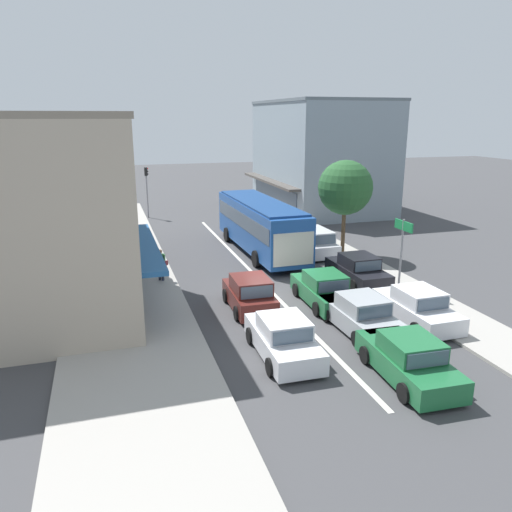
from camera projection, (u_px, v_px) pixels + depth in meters
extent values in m
plane|color=#3F3F42|center=(277.00, 297.00, 23.50)|extent=(140.00, 140.00, 0.00)
cube|color=silver|center=(252.00, 272.00, 27.18)|extent=(0.20, 28.00, 0.01)
cube|color=#A39E96|center=(122.00, 272.00, 27.09)|extent=(5.20, 44.00, 0.14)
cube|color=#A39E96|center=(339.00, 253.00, 30.75)|extent=(2.80, 44.00, 0.12)
cube|color=#B2A38E|center=(35.00, 222.00, 20.32)|extent=(7.68, 9.31, 8.13)
cube|color=#23568E|center=(144.00, 246.00, 21.90)|extent=(1.10, 8.57, 0.20)
cube|color=#425160|center=(136.00, 275.00, 22.13)|extent=(0.06, 7.45, 1.80)
cube|color=gray|center=(22.00, 115.00, 19.19)|extent=(7.84, 9.31, 0.24)
cube|color=#B2A38E|center=(54.00, 205.00, 28.49)|extent=(6.37, 7.24, 6.60)
cube|color=#4C4742|center=(120.00, 212.00, 29.67)|extent=(1.10, 6.66, 0.20)
cube|color=#425160|center=(115.00, 234.00, 29.91)|extent=(0.06, 5.79, 1.80)
cube|color=gray|center=(47.00, 144.00, 27.57)|extent=(6.53, 7.24, 0.24)
cube|color=#84939E|center=(320.00, 157.00, 44.90)|extent=(8.67, 13.65, 9.36)
cube|color=#4C4742|center=(270.00, 181.00, 44.08)|extent=(1.10, 12.56, 0.20)
cube|color=#425160|center=(274.00, 195.00, 44.55)|extent=(0.06, 10.92, 1.80)
cube|color=slate|center=(322.00, 101.00, 43.60)|extent=(8.83, 13.65, 0.24)
cube|color=#1E4C99|center=(260.00, 225.00, 30.78)|extent=(2.72, 10.85, 2.70)
cube|color=#425160|center=(260.00, 218.00, 30.67)|extent=(2.75, 10.42, 0.90)
cube|color=beige|center=(294.00, 249.00, 25.87)|extent=(2.25, 0.11, 1.76)
cube|color=navy|center=(260.00, 202.00, 30.40)|extent=(2.58, 9.98, 0.12)
cylinder|color=black|center=(227.00, 235.00, 33.82)|extent=(0.28, 0.97, 0.96)
cylinder|color=black|center=(262.00, 232.00, 34.57)|extent=(0.28, 0.97, 0.96)
cylinder|color=black|center=(256.00, 259.00, 28.04)|extent=(0.28, 0.97, 0.96)
cylinder|color=black|center=(297.00, 255.00, 28.79)|extent=(0.28, 0.97, 0.96)
cube|color=silver|center=(283.00, 342.00, 17.62)|extent=(1.80, 4.23, 0.72)
cube|color=silver|center=(284.00, 326.00, 17.34)|extent=(1.60, 1.83, 0.60)
cube|color=#425160|center=(276.00, 316.00, 18.20)|extent=(1.44, 0.09, 0.51)
cube|color=#425160|center=(293.00, 337.00, 16.49)|extent=(1.40, 0.09, 0.48)
cylinder|color=black|center=(250.00, 336.00, 18.61)|extent=(0.19, 0.62, 0.62)
cylinder|color=black|center=(293.00, 330.00, 19.06)|extent=(0.19, 0.62, 0.62)
cylinder|color=black|center=(270.00, 367.00, 16.28)|extent=(0.19, 0.62, 0.62)
cylinder|color=black|center=(319.00, 360.00, 16.73)|extent=(0.19, 0.62, 0.62)
cube|color=#561E19|center=(249.00, 298.00, 21.90)|extent=(1.74, 3.74, 0.76)
cube|color=#561E19|center=(251.00, 285.00, 21.43)|extent=(1.57, 1.94, 0.64)
cube|color=#425160|center=(245.00, 278.00, 22.33)|extent=(1.40, 0.10, 0.54)
cube|color=#425160|center=(257.00, 292.00, 20.53)|extent=(1.37, 0.10, 0.51)
cylinder|color=black|center=(226.00, 296.00, 22.77)|extent=(0.20, 0.62, 0.62)
cylinder|color=black|center=(260.00, 292.00, 23.20)|extent=(0.20, 0.62, 0.62)
cylinder|color=black|center=(237.00, 313.00, 20.71)|extent=(0.20, 0.62, 0.62)
cylinder|color=black|center=(274.00, 309.00, 21.14)|extent=(0.20, 0.62, 0.62)
cube|color=#1E6638|center=(324.00, 293.00, 22.52)|extent=(1.81, 4.24, 0.72)
cube|color=#1E6638|center=(325.00, 280.00, 22.25)|extent=(1.60, 1.83, 0.60)
cube|color=#425160|center=(317.00, 274.00, 23.11)|extent=(1.44, 0.09, 0.51)
cube|color=#425160|center=(334.00, 286.00, 21.40)|extent=(1.40, 0.09, 0.48)
cylinder|color=black|center=(296.00, 290.00, 23.52)|extent=(0.19, 0.62, 0.62)
cylinder|color=black|center=(330.00, 287.00, 23.97)|extent=(0.19, 0.62, 0.62)
cylinder|color=black|center=(317.00, 309.00, 21.19)|extent=(0.19, 0.62, 0.62)
cylinder|color=black|center=(354.00, 305.00, 21.63)|extent=(0.19, 0.62, 0.62)
cube|color=#9EA3A8|center=(361.00, 319.00, 19.68)|extent=(1.83, 4.24, 0.72)
cube|color=#9EA3A8|center=(363.00, 304.00, 19.41)|extent=(1.61, 1.84, 0.60)
cube|color=#425160|center=(351.00, 296.00, 20.25)|extent=(1.44, 0.10, 0.51)
cube|color=#425160|center=(375.00, 312.00, 18.57)|extent=(1.41, 0.10, 0.48)
cylinder|color=black|center=(326.00, 314.00, 20.62)|extent=(0.20, 0.62, 0.62)
cylinder|color=black|center=(363.00, 309.00, 21.15)|extent=(0.20, 0.62, 0.62)
cylinder|color=black|center=(357.00, 339.00, 18.32)|extent=(0.20, 0.62, 0.62)
cylinder|color=black|center=(397.00, 333.00, 18.84)|extent=(0.20, 0.62, 0.62)
cube|color=#1E6638|center=(408.00, 364.00, 16.08)|extent=(1.90, 4.27, 0.72)
cube|color=#1E6638|center=(411.00, 346.00, 15.80)|extent=(1.64, 1.87, 0.60)
cube|color=#425160|center=(396.00, 335.00, 16.66)|extent=(1.44, 0.12, 0.51)
cube|color=#425160|center=(428.00, 360.00, 14.95)|extent=(1.41, 0.12, 0.48)
cylinder|color=black|center=(365.00, 355.00, 17.10)|extent=(0.21, 0.63, 0.62)
cylinder|color=black|center=(410.00, 349.00, 17.51)|extent=(0.21, 0.63, 0.62)
cylinder|color=black|center=(404.00, 393.00, 14.75)|extent=(0.21, 0.63, 0.62)
cylinder|color=black|center=(455.00, 385.00, 15.16)|extent=(0.21, 0.63, 0.62)
cube|color=silver|center=(416.00, 311.00, 20.47)|extent=(1.75, 4.21, 0.72)
cube|color=silver|center=(419.00, 296.00, 20.20)|extent=(1.57, 1.81, 0.60)
cube|color=#425160|center=(406.00, 289.00, 21.05)|extent=(1.44, 0.07, 0.51)
cube|color=#425160|center=(433.00, 304.00, 19.36)|extent=(1.40, 0.07, 0.48)
cylinder|color=black|center=(381.00, 307.00, 21.43)|extent=(0.18, 0.62, 0.62)
cylinder|color=black|center=(416.00, 302.00, 21.93)|extent=(0.18, 0.62, 0.62)
cylinder|color=black|center=(416.00, 330.00, 19.12)|extent=(0.18, 0.62, 0.62)
cylinder|color=black|center=(454.00, 324.00, 19.61)|extent=(0.18, 0.62, 0.62)
cube|color=black|center=(357.00, 273.00, 25.41)|extent=(1.73, 4.20, 0.72)
cube|color=black|center=(359.00, 261.00, 25.14)|extent=(1.56, 1.80, 0.60)
cube|color=#425160|center=(351.00, 256.00, 25.98)|extent=(1.44, 0.06, 0.51)
cube|color=#425160|center=(368.00, 266.00, 24.29)|extent=(1.40, 0.06, 0.48)
cylinder|color=black|center=(331.00, 271.00, 26.38)|extent=(0.18, 0.62, 0.62)
cylinder|color=black|center=(360.00, 268.00, 26.86)|extent=(0.18, 0.62, 0.62)
cylinder|color=black|center=(354.00, 286.00, 24.06)|extent=(0.18, 0.62, 0.62)
cylinder|color=black|center=(385.00, 283.00, 24.54)|extent=(0.18, 0.62, 0.62)
cube|color=silver|center=(312.00, 245.00, 30.92)|extent=(1.82, 4.52, 0.76)
cube|color=silver|center=(315.00, 235.00, 30.41)|extent=(1.68, 2.62, 0.68)
cube|color=#425160|center=(306.00, 230.00, 31.62)|extent=(1.51, 0.08, 0.58)
cube|color=#425160|center=(324.00, 240.00, 29.20)|extent=(1.48, 0.08, 0.54)
cylinder|color=black|center=(291.00, 244.00, 31.96)|extent=(0.19, 0.62, 0.62)
cylinder|color=black|center=(316.00, 242.00, 32.48)|extent=(0.19, 0.62, 0.62)
cylinder|color=black|center=(307.00, 255.00, 29.48)|extent=(0.19, 0.62, 0.62)
cylinder|color=black|center=(334.00, 252.00, 30.00)|extent=(0.19, 0.62, 0.62)
cube|color=#561E19|center=(282.00, 228.00, 35.69)|extent=(1.70, 3.73, 0.76)
cube|color=#561E19|center=(284.00, 219.00, 35.23)|extent=(1.55, 1.92, 0.64)
cube|color=#425160|center=(279.00, 216.00, 36.12)|extent=(1.40, 0.08, 0.54)
cube|color=#425160|center=(289.00, 222.00, 34.34)|extent=(1.37, 0.08, 0.51)
cylinder|color=black|center=(266.00, 228.00, 36.52)|extent=(0.19, 0.62, 0.62)
cylinder|color=black|center=(287.00, 227.00, 37.01)|extent=(0.19, 0.62, 0.62)
cylinder|color=black|center=(276.00, 235.00, 34.49)|extent=(0.19, 0.62, 0.62)
cylinder|color=black|center=(298.00, 233.00, 34.97)|extent=(0.19, 0.62, 0.62)
cylinder|color=gray|center=(147.00, 193.00, 41.36)|extent=(0.12, 0.12, 4.20)
cube|color=black|center=(146.00, 172.00, 40.89)|extent=(0.24, 0.24, 0.68)
sphere|color=red|center=(147.00, 169.00, 40.87)|extent=(0.13, 0.13, 0.13)
sphere|color=black|center=(148.00, 171.00, 40.93)|extent=(0.13, 0.13, 0.13)
sphere|color=black|center=(148.00, 174.00, 40.99)|extent=(0.13, 0.13, 0.13)
cylinder|color=gray|center=(401.00, 257.00, 23.62)|extent=(0.10, 0.10, 3.60)
cube|color=#19753D|center=(404.00, 226.00, 23.19)|extent=(0.08, 1.40, 0.44)
cube|color=white|center=(405.00, 226.00, 23.21)|extent=(0.01, 1.10, 0.10)
cylinder|color=brown|center=(343.00, 232.00, 29.95)|extent=(0.24, 0.24, 3.06)
cylinder|color=brown|center=(342.00, 197.00, 29.74)|extent=(0.10, 0.83, 1.09)
cylinder|color=brown|center=(351.00, 200.00, 29.56)|extent=(0.89, 0.10, 0.76)
cylinder|color=brown|center=(348.00, 199.00, 29.01)|extent=(0.10, 0.92, 1.12)
cylinder|color=brown|center=(339.00, 199.00, 29.31)|extent=(0.79, 0.10, 1.00)
sphere|color=#26562B|center=(345.00, 187.00, 29.24)|extent=(3.21, 3.21, 3.21)
cylinder|color=#232838|center=(160.00, 272.00, 25.38)|extent=(0.14, 0.14, 0.84)
cylinder|color=#232838|center=(163.00, 273.00, 25.31)|extent=(0.14, 0.14, 0.84)
cube|color=#478951|center=(160.00, 259.00, 25.16)|extent=(0.42, 0.39, 0.56)
sphere|color=brown|center=(160.00, 251.00, 25.05)|extent=(0.22, 0.22, 0.22)
cylinder|color=#478951|center=(156.00, 259.00, 25.24)|extent=(0.09, 0.09, 0.54)
cylinder|color=#478951|center=(165.00, 260.00, 25.07)|extent=(0.09, 0.09, 0.54)
cube|color=maroon|center=(166.00, 263.00, 25.12)|extent=(0.23, 0.25, 0.22)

